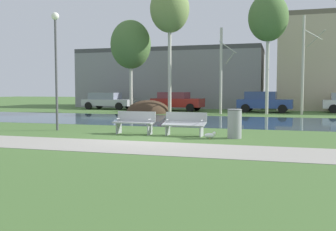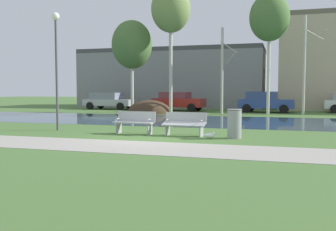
{
  "view_description": "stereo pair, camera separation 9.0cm",
  "coord_description": "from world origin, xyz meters",
  "px_view_note": "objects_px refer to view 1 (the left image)",
  "views": [
    {
      "loc": [
        4.4,
        -12.63,
        1.71
      ],
      "look_at": [
        0.23,
        1.57,
        0.71
      ],
      "focal_mm": 40.99,
      "sensor_mm": 36.0,
      "label": 1
    },
    {
      "loc": [
        4.49,
        -12.6,
        1.71
      ],
      "look_at": [
        0.23,
        1.57,
        0.71
      ],
      "focal_mm": 40.99,
      "sensor_mm": 36.0,
      "label": 2
    }
  ],
  "objects_px": {
    "parked_van_nearest_silver": "(108,101)",
    "streetlamp": "(56,51)",
    "trash_bin": "(235,123)",
    "seagull": "(210,135)",
    "bench_left": "(134,122)",
    "bench_right": "(185,123)",
    "parked_hatch_third_blue": "(264,102)",
    "parked_sedan_second_red": "(177,101)"
  },
  "relations": [
    {
      "from": "parked_hatch_third_blue",
      "to": "bench_right",
      "type": "bearing_deg",
      "value": -97.64
    },
    {
      "from": "streetlamp",
      "to": "bench_left",
      "type": "bearing_deg",
      "value": -5.76
    },
    {
      "from": "parked_sedan_second_red",
      "to": "streetlamp",
      "type": "bearing_deg",
      "value": -93.24
    },
    {
      "from": "trash_bin",
      "to": "seagull",
      "type": "height_order",
      "value": "trash_bin"
    },
    {
      "from": "trash_bin",
      "to": "parked_sedan_second_red",
      "type": "height_order",
      "value": "parked_sedan_second_red"
    },
    {
      "from": "parked_van_nearest_silver",
      "to": "streetlamp",
      "type": "bearing_deg",
      "value": -71.51
    },
    {
      "from": "bench_right",
      "to": "seagull",
      "type": "distance_m",
      "value": 1.3
    },
    {
      "from": "trash_bin",
      "to": "parked_van_nearest_silver",
      "type": "height_order",
      "value": "parked_van_nearest_silver"
    },
    {
      "from": "seagull",
      "to": "parked_sedan_second_red",
      "type": "relative_size",
      "value": 0.11
    },
    {
      "from": "bench_left",
      "to": "parked_van_nearest_silver",
      "type": "bearing_deg",
      "value": 118.38
    },
    {
      "from": "bench_left",
      "to": "streetlamp",
      "type": "xyz_separation_m",
      "value": [
        -3.63,
        0.37,
        2.85
      ]
    },
    {
      "from": "bench_left",
      "to": "bench_right",
      "type": "distance_m",
      "value": 2.0
    },
    {
      "from": "seagull",
      "to": "streetlamp",
      "type": "bearing_deg",
      "value": 171.45
    },
    {
      "from": "bench_left",
      "to": "trash_bin",
      "type": "distance_m",
      "value": 3.86
    },
    {
      "from": "parked_sedan_second_red",
      "to": "parked_hatch_third_blue",
      "type": "xyz_separation_m",
      "value": [
        6.9,
        -0.15,
        0.02
      ]
    },
    {
      "from": "trash_bin",
      "to": "seagull",
      "type": "relative_size",
      "value": 2.29
    },
    {
      "from": "trash_bin",
      "to": "streetlamp",
      "type": "xyz_separation_m",
      "value": [
        -7.49,
        0.56,
        2.79
      ]
    },
    {
      "from": "bench_left",
      "to": "streetlamp",
      "type": "distance_m",
      "value": 4.63
    },
    {
      "from": "bench_right",
      "to": "parked_sedan_second_red",
      "type": "xyz_separation_m",
      "value": [
        -4.72,
        16.37,
        0.33
      ]
    },
    {
      "from": "bench_right",
      "to": "parked_van_nearest_silver",
      "type": "relative_size",
      "value": 0.35
    },
    {
      "from": "parked_van_nearest_silver",
      "to": "parked_sedan_second_red",
      "type": "relative_size",
      "value": 1.1
    },
    {
      "from": "streetlamp",
      "to": "trash_bin",
      "type": "bearing_deg",
      "value": -4.25
    },
    {
      "from": "parked_hatch_third_blue",
      "to": "parked_van_nearest_silver",
      "type": "bearing_deg",
      "value": 176.53
    },
    {
      "from": "streetlamp",
      "to": "parked_sedan_second_red",
      "type": "bearing_deg",
      "value": 86.76
    },
    {
      "from": "parked_van_nearest_silver",
      "to": "seagull",
      "type": "bearing_deg",
      "value": -55.22
    },
    {
      "from": "streetlamp",
      "to": "seagull",
      "type": "bearing_deg",
      "value": -8.55
    },
    {
      "from": "parked_van_nearest_silver",
      "to": "parked_hatch_third_blue",
      "type": "xyz_separation_m",
      "value": [
        13.37,
        -0.81,
        0.05
      ]
    },
    {
      "from": "seagull",
      "to": "parked_van_nearest_silver",
      "type": "distance_m",
      "value": 21.52
    },
    {
      "from": "seagull",
      "to": "parked_hatch_third_blue",
      "type": "bearing_deg",
      "value": 86.26
    },
    {
      "from": "streetlamp",
      "to": "parked_van_nearest_silver",
      "type": "distance_m",
      "value": 17.75
    },
    {
      "from": "bench_right",
      "to": "streetlamp",
      "type": "bearing_deg",
      "value": 176.28
    },
    {
      "from": "bench_left",
      "to": "parked_sedan_second_red",
      "type": "relative_size",
      "value": 0.39
    },
    {
      "from": "trash_bin",
      "to": "parked_hatch_third_blue",
      "type": "height_order",
      "value": "parked_hatch_third_blue"
    },
    {
      "from": "trash_bin",
      "to": "parked_hatch_third_blue",
      "type": "distance_m",
      "value": 16.41
    },
    {
      "from": "streetlamp",
      "to": "parked_hatch_third_blue",
      "type": "distance_m",
      "value": 17.84
    },
    {
      "from": "seagull",
      "to": "parked_van_nearest_silver",
      "type": "relative_size",
      "value": 0.1
    },
    {
      "from": "parked_van_nearest_silver",
      "to": "parked_hatch_third_blue",
      "type": "height_order",
      "value": "parked_hatch_third_blue"
    },
    {
      "from": "trash_bin",
      "to": "parked_van_nearest_silver",
      "type": "distance_m",
      "value": 21.61
    },
    {
      "from": "parked_van_nearest_silver",
      "to": "trash_bin",
      "type": "bearing_deg",
      "value": -52.83
    },
    {
      "from": "bench_left",
      "to": "seagull",
      "type": "xyz_separation_m",
      "value": [
        3.07,
        -0.64,
        -0.34
      ]
    },
    {
      "from": "bench_right",
      "to": "trash_bin",
      "type": "xyz_separation_m",
      "value": [
        1.86,
        -0.19,
        0.06
      ]
    },
    {
      "from": "seagull",
      "to": "streetlamp",
      "type": "distance_m",
      "value": 7.49
    }
  ]
}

